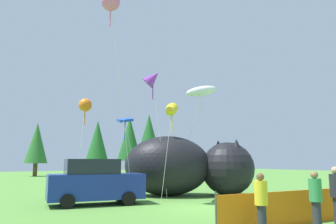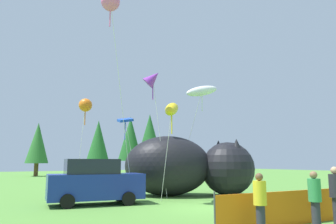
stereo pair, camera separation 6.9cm
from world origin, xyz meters
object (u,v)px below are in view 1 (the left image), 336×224
(kite_yellow_hero, at_px, (172,109))
(kite_orange_flower, at_px, (85,105))
(parked_car, at_px, (95,182))
(kite_white_ghost, at_px, (202,91))
(folding_chair, at_px, (259,197))
(inflatable_cat, at_px, (186,168))
(spectator_in_white_shirt, at_px, (261,201))
(kite_purple_delta, at_px, (153,79))
(kite_blue_box, at_px, (125,121))
(spectator_in_blue_shirt, at_px, (316,197))
(kite_pink_octopus, at_px, (111,2))

(kite_yellow_hero, bearing_deg, kite_orange_flower, 111.18)
(parked_car, height_order, kite_white_ghost, kite_white_ghost)
(folding_chair, xyz_separation_m, inflatable_cat, (0.28, 5.79, 1.12))
(inflatable_cat, relative_size, spectator_in_white_shirt, 4.62)
(kite_orange_flower, bearing_deg, kite_purple_delta, -56.96)
(folding_chair, xyz_separation_m, kite_yellow_hero, (-1.91, 3.94, 4.18))
(inflatable_cat, height_order, spectator_in_white_shirt, inflatable_cat)
(parked_car, distance_m, folding_chair, 7.44)
(folding_chair, bearing_deg, kite_blue_box, -99.95)
(kite_purple_delta, bearing_deg, kite_orange_flower, 123.04)
(spectator_in_blue_shirt, bearing_deg, kite_pink_octopus, 111.70)
(kite_pink_octopus, xyz_separation_m, kite_blue_box, (3.41, 5.34, -5.12))
(spectator_in_blue_shirt, distance_m, kite_yellow_hero, 8.82)
(folding_chair, bearing_deg, spectator_in_blue_shirt, 41.53)
(spectator_in_blue_shirt, relative_size, kite_white_ghost, 0.24)
(folding_chair, xyz_separation_m, spectator_in_white_shirt, (-3.95, -3.63, 0.43))
(spectator_in_white_shirt, bearing_deg, kite_blue_box, 81.29)
(kite_blue_box, bearing_deg, spectator_in_blue_shirt, -90.56)
(folding_chair, relative_size, kite_yellow_hero, 0.15)
(kite_yellow_hero, relative_size, kite_pink_octopus, 0.52)
(parked_car, relative_size, kite_purple_delta, 0.61)
(kite_yellow_hero, bearing_deg, kite_blue_box, 90.21)
(parked_car, xyz_separation_m, kite_yellow_hero, (3.69, -0.91, 3.64))
(kite_purple_delta, height_order, kite_yellow_hero, kite_purple_delta)
(kite_white_ghost, height_order, kite_pink_octopus, kite_pink_octopus)
(kite_pink_octopus, bearing_deg, spectator_in_white_shirt, -79.91)
(parked_car, xyz_separation_m, kite_purple_delta, (3.88, 1.40, 5.80))
(folding_chair, relative_size, kite_white_ghost, 0.12)
(parked_car, relative_size, spectator_in_white_shirt, 2.74)
(kite_pink_octopus, height_order, kite_blue_box, kite_pink_octopus)
(kite_orange_flower, bearing_deg, kite_pink_octopus, -98.72)
(kite_orange_flower, bearing_deg, inflatable_cat, -44.29)
(parked_car, bearing_deg, kite_purple_delta, 29.65)
(kite_yellow_hero, distance_m, kite_pink_octopus, 6.13)
(inflatable_cat, height_order, kite_orange_flower, kite_orange_flower)
(kite_yellow_hero, bearing_deg, parked_car, 166.12)
(folding_chair, xyz_separation_m, kite_blue_box, (-1.93, 9.54, 4.14))
(kite_white_ghost, height_order, kite_blue_box, kite_white_ghost)
(kite_pink_octopus, bearing_deg, kite_purple_delta, 29.68)
(inflatable_cat, relative_size, kite_white_ghost, 1.11)
(parked_car, xyz_separation_m, spectator_in_blue_shirt, (3.54, -8.90, -0.10))
(folding_chair, xyz_separation_m, kite_purple_delta, (-1.73, 6.25, 6.35))
(inflatable_cat, bearing_deg, spectator_in_white_shirt, -83.51)
(kite_yellow_hero, height_order, kite_blue_box, kite_yellow_hero)
(folding_chair, xyz_separation_m, kite_orange_flower, (-4.40, 10.36, 5.09))
(spectator_in_blue_shirt, xyz_separation_m, kite_pink_octopus, (-3.28, 8.24, 8.82))
(inflatable_cat, distance_m, spectator_in_blue_shirt, 10.14)
(kite_white_ghost, height_order, kite_orange_flower, kite_white_ghost)
(spectator_in_white_shirt, height_order, kite_yellow_hero, kite_yellow_hero)
(folding_chair, distance_m, spectator_in_white_shirt, 5.39)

